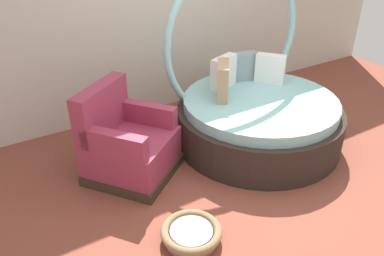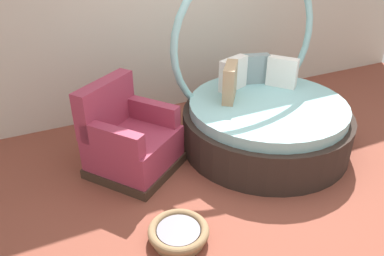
{
  "view_description": "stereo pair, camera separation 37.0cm",
  "coord_description": "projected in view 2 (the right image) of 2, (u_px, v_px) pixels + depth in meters",
  "views": [
    {
      "loc": [
        -2.26,
        -2.28,
        2.39
      ],
      "look_at": [
        -0.56,
        0.47,
        0.55
      ],
      "focal_mm": 35.83,
      "sensor_mm": 36.0,
      "label": 1
    },
    {
      "loc": [
        -1.94,
        -2.46,
        2.39
      ],
      "look_at": [
        -0.56,
        0.47,
        0.55
      ],
      "focal_mm": 35.83,
      "sensor_mm": 36.0,
      "label": 2
    }
  ],
  "objects": [
    {
      "name": "ground_plane",
      "position": [
        263.0,
        186.0,
        3.83
      ],
      "size": [
        8.0,
        8.0,
        0.02
      ],
      "primitive_type": "cube",
      "color": "brown"
    },
    {
      "name": "pet_basket",
      "position": [
        179.0,
        233.0,
        3.16
      ],
      "size": [
        0.51,
        0.51,
        0.13
      ],
      "color": "#8E704C",
      "rests_on": "ground_plane"
    },
    {
      "name": "red_armchair",
      "position": [
        129.0,
        141.0,
        3.93
      ],
      "size": [
        1.12,
        1.12,
        0.94
      ],
      "color": "#38281E",
      "rests_on": "ground_plane"
    },
    {
      "name": "round_daybed",
      "position": [
        263.0,
        113.0,
        4.35
      ],
      "size": [
        1.88,
        1.88,
        2.04
      ],
      "color": "#2D231E",
      "rests_on": "ground_plane"
    }
  ]
}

